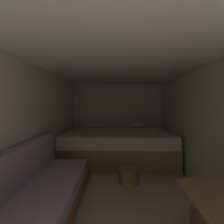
{
  "coord_description": "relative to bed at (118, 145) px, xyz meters",
  "views": [
    {
      "loc": [
        -0.07,
        -0.45,
        1.34
      ],
      "look_at": [
        -0.12,
        2.55,
        1.22
      ],
      "focal_mm": 27.33,
      "sensor_mm": 36.0,
      "label": 1
    }
  ],
  "objects": [
    {
      "name": "wall_left",
      "position": [
        -1.33,
        -1.7,
        0.62
      ],
      "size": [
        0.05,
        5.23,
        1.96
      ],
      "primitive_type": "cube",
      "color": "silver",
      "rests_on": "ground"
    },
    {
      "name": "bed",
      "position": [
        0.0,
        0.0,
        0.0
      ],
      "size": [
        2.5,
        1.74,
        0.84
      ],
      "color": "#9E7247",
      "rests_on": "ground"
    },
    {
      "name": "ceiling_slab",
      "position": [
        0.0,
        -1.7,
        1.63
      ],
      "size": [
        2.72,
        5.23,
        0.05
      ],
      "primitive_type": "cube",
      "color": "white",
      "rests_on": "wall_left"
    },
    {
      "name": "wicker_basket",
      "position": [
        0.17,
        -1.28,
        -0.23
      ],
      "size": [
        0.34,
        0.34,
        0.26
      ],
      "color": "olive",
      "rests_on": "ground"
    },
    {
      "name": "sofa_left",
      "position": [
        -0.97,
        -2.44,
        -0.1
      ],
      "size": [
        0.75,
        2.69,
        0.84
      ],
      "color": "olive",
      "rests_on": "ground"
    },
    {
      "name": "wall_back",
      "position": [
        0.0,
        0.94,
        0.62
      ],
      "size": [
        2.72,
        0.05,
        1.96
      ],
      "primitive_type": "cube",
      "color": "silver",
      "rests_on": "ground"
    },
    {
      "name": "wall_right",
      "position": [
        1.33,
        -1.7,
        0.62
      ],
      "size": [
        0.05,
        5.23,
        1.96
      ],
      "primitive_type": "cube",
      "color": "silver",
      "rests_on": "ground"
    },
    {
      "name": "ground_plane",
      "position": [
        0.0,
        -1.7,
        -0.35
      ],
      "size": [
        7.23,
        7.23,
        0.0
      ],
      "primitive_type": "plane",
      "color": "#B2A893"
    }
  ]
}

